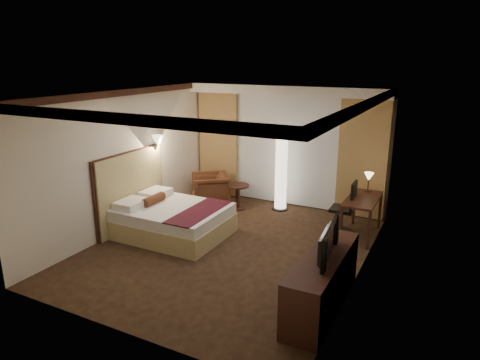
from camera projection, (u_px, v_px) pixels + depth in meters
The scene contains 21 objects.
floor at pixel (230, 247), 7.63m from camera, with size 4.50×5.50×0.01m, color black.
ceiling at pixel (229, 94), 6.88m from camera, with size 4.50×5.50×0.01m, color white.
back_wall at pixel (288, 146), 9.61m from camera, with size 4.50×0.02×2.70m, color silver.
left_wall at pixel (127, 160), 8.24m from camera, with size 0.02×5.50×2.70m, color silver.
right_wall at pixel (364, 193), 6.27m from camera, with size 0.02×5.50×2.70m, color silver.
crown_molding at pixel (229, 97), 6.90m from camera, with size 4.50×5.50×0.12m, color black, non-canonical shape.
soffit at pixel (285, 90), 9.05m from camera, with size 4.50×0.50×0.20m, color white.
curtain_sheer at pixel (286, 151), 9.56m from camera, with size 2.48×0.04×2.45m, color silver.
curtain_left_drape at pixel (219, 144), 10.26m from camera, with size 1.00×0.14×2.45m, color tan.
curtain_right_drape at pixel (363, 159), 8.77m from camera, with size 1.00×0.14×2.45m, color tan.
wall_sconce at pixel (158, 141), 8.76m from camera, with size 0.24×0.24×0.24m, color white, non-canonical shape.
bed at pixel (174, 221), 8.09m from camera, with size 1.95×1.52×0.57m, color white, non-canonical shape.
headboard at pixel (132, 190), 8.39m from camera, with size 0.12×1.82×1.50m, color tan, non-canonical shape.
armchair at pixel (210, 188), 9.68m from camera, with size 0.79×0.74×0.81m, color #502C18.
side_table at pixel (238, 197), 9.53m from camera, with size 0.50×0.50×0.55m, color black, non-canonical shape.
floor_lamp at pixel (281, 173), 9.32m from camera, with size 0.35×0.35×1.66m, color white, non-canonical shape.
desk at pixel (361, 217), 8.04m from camera, with size 0.55×1.20×0.75m, color black, non-canonical shape.
desk_lamp at pixel (368, 183), 8.27m from camera, with size 0.18×0.18×0.34m, color #FFD899, non-canonical shape.
office_chair at pixel (342, 207), 8.11m from camera, with size 0.51×0.51×1.05m, color black, non-canonical shape.
dresser at pixel (322, 282), 5.71m from camera, with size 0.50×1.94×0.76m, color black, non-canonical shape.
television at pixel (323, 234), 5.54m from camera, with size 1.03×0.59×0.14m, color black.
Camera 1 is at (3.35, -6.15, 3.26)m, focal length 32.00 mm.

